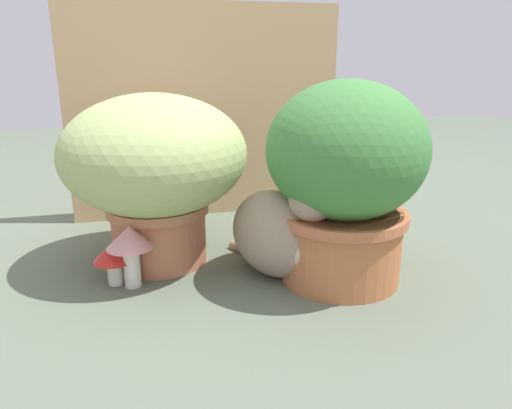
{
  "coord_description": "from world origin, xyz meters",
  "views": [
    {
      "loc": [
        -0.25,
        -1.04,
        0.53
      ],
      "look_at": [
        0.01,
        0.05,
        0.18
      ],
      "focal_mm": 32.98,
      "sensor_mm": 36.0,
      "label": 1
    }
  ],
  "objects_px": {
    "cat": "(281,231)",
    "mushroom_ornament_pink": "(130,243)",
    "grass_planter": "(155,166)",
    "mushroom_ornament_red": "(114,254)",
    "leafy_planter": "(345,176)"
  },
  "relations": [
    {
      "from": "grass_planter",
      "to": "cat",
      "type": "bearing_deg",
      "value": -29.97
    },
    {
      "from": "leafy_planter",
      "to": "cat",
      "type": "bearing_deg",
      "value": 163.92
    },
    {
      "from": "cat",
      "to": "mushroom_ornament_pink",
      "type": "bearing_deg",
      "value": 175.13
    },
    {
      "from": "grass_planter",
      "to": "mushroom_ornament_pink",
      "type": "relative_size",
      "value": 3.09
    },
    {
      "from": "grass_planter",
      "to": "mushroom_ornament_red",
      "type": "relative_size",
      "value": 4.29
    },
    {
      "from": "cat",
      "to": "mushroom_ornament_red",
      "type": "relative_size",
      "value": 3.43
    },
    {
      "from": "grass_planter",
      "to": "mushroom_ornament_pink",
      "type": "distance_m",
      "value": 0.22
    },
    {
      "from": "cat",
      "to": "mushroom_ornament_red",
      "type": "height_order",
      "value": "cat"
    },
    {
      "from": "mushroom_ornament_red",
      "to": "leafy_planter",
      "type": "bearing_deg",
      "value": -9.86
    },
    {
      "from": "mushroom_ornament_pink",
      "to": "cat",
      "type": "bearing_deg",
      "value": -4.87
    },
    {
      "from": "cat",
      "to": "mushroom_ornament_pink",
      "type": "height_order",
      "value": "cat"
    },
    {
      "from": "cat",
      "to": "mushroom_ornament_red",
      "type": "distance_m",
      "value": 0.41
    },
    {
      "from": "grass_planter",
      "to": "mushroom_ornament_red",
      "type": "xyz_separation_m",
      "value": [
        -0.11,
        -0.11,
        -0.19
      ]
    },
    {
      "from": "leafy_planter",
      "to": "mushroom_ornament_pink",
      "type": "xyz_separation_m",
      "value": [
        -0.51,
        0.07,
        -0.15
      ]
    },
    {
      "from": "cat",
      "to": "mushroom_ornament_red",
      "type": "bearing_deg",
      "value": 172.4
    }
  ]
}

